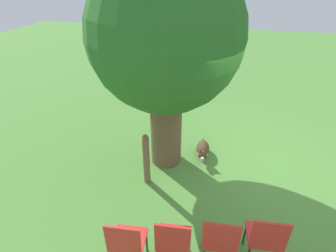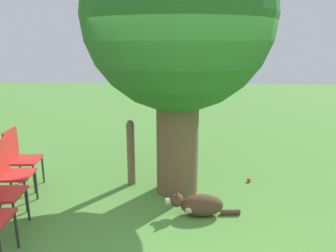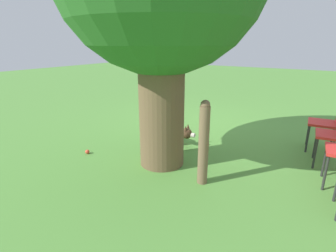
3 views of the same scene
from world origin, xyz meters
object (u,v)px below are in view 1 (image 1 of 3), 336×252
(red_chair_2, at_px, (173,240))
(red_chair_3, at_px, (126,241))
(red_chair_1, at_px, (220,239))
(fence_post, at_px, (146,159))
(dog, at_px, (203,150))
(oak_tree, at_px, (166,39))
(red_chair_0, at_px, (266,237))
(tennis_ball, at_px, (162,128))

(red_chair_2, distance_m, red_chair_3, 0.60)
(red_chair_3, bearing_deg, red_chair_1, -79.79)
(fence_post, relative_size, red_chair_2, 1.12)
(red_chair_1, xyz_separation_m, red_chair_3, (-0.30, 1.16, 0.00))
(red_chair_2, bearing_deg, red_chair_3, 100.21)
(dog, xyz_separation_m, fence_post, (-1.04, 0.95, 0.38))
(oak_tree, height_order, red_chair_1, oak_tree)
(dog, bearing_deg, oak_tree, -72.96)
(oak_tree, height_order, dog, oak_tree)
(fence_post, bearing_deg, dog, -42.44)
(dog, relative_size, red_chair_0, 1.05)
(red_chair_0, xyz_separation_m, red_chair_1, (-0.15, 0.58, 0.00))
(red_chair_3, bearing_deg, oak_tree, -3.38)
(dog, distance_m, tennis_ball, 1.43)
(fence_post, relative_size, red_chair_3, 1.12)
(red_chair_0, xyz_separation_m, red_chair_3, (-0.45, 1.73, 0.00))
(dog, distance_m, red_chair_3, 2.85)
(red_chair_0, xyz_separation_m, tennis_ball, (3.15, 2.15, -0.51))
(dog, height_order, red_chair_2, red_chair_2)
(oak_tree, distance_m, red_chair_3, 3.13)
(fence_post, xyz_separation_m, tennis_ball, (1.92, 0.17, -0.50))
(oak_tree, bearing_deg, red_chair_3, -178.89)
(red_chair_0, bearing_deg, fence_post, 53.54)
(oak_tree, distance_m, red_chair_0, 3.31)
(red_chair_0, bearing_deg, red_chair_2, 100.21)
(fence_post, height_order, red_chair_1, fence_post)
(dog, bearing_deg, red_chair_3, -19.03)
(dog, distance_m, fence_post, 1.46)
(fence_post, distance_m, red_chair_0, 2.34)
(tennis_ball, bearing_deg, red_chair_1, -154.55)
(oak_tree, bearing_deg, red_chair_0, -137.99)
(dog, relative_size, fence_post, 0.94)
(fence_post, height_order, tennis_ball, fence_post)
(fence_post, height_order, red_chair_3, fence_post)
(fence_post, distance_m, red_chair_3, 1.71)
(red_chair_0, height_order, tennis_ball, red_chair_0)
(fence_post, height_order, red_chair_2, fence_post)
(fence_post, bearing_deg, red_chair_3, -171.68)
(oak_tree, distance_m, red_chair_1, 3.14)
(red_chair_0, relative_size, red_chair_1, 1.00)
(red_chair_3, distance_m, tennis_ball, 3.67)
(dog, bearing_deg, red_chair_2, -7.36)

